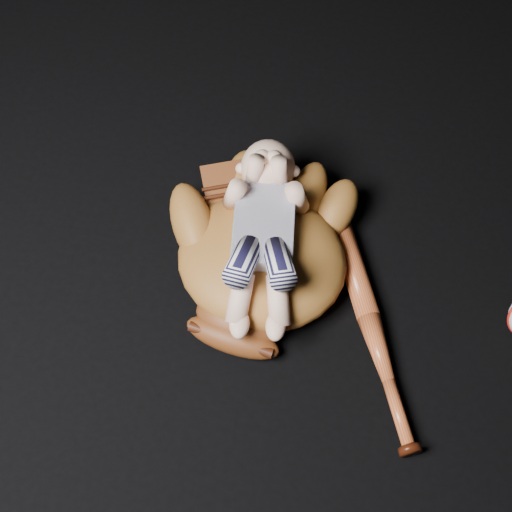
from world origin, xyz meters
name	(u,v)px	position (x,y,z in m)	size (l,w,h in m)	color
baseball_glove	(262,256)	(-0.09, 0.10, 0.07)	(0.38, 0.43, 0.13)	brown
newborn_baby	(263,238)	(-0.08, 0.10, 0.12)	(0.17, 0.37, 0.15)	beige
baseball_bat	(373,331)	(0.13, 0.01, 0.02)	(0.04, 0.45, 0.04)	#B54B23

